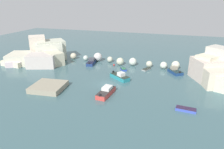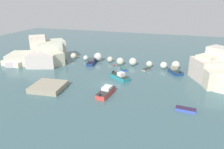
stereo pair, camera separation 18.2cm
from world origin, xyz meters
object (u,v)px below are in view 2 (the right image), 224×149
Objects in this scene: moored_boat_0 at (186,110)px; moored_boat_1 at (120,77)px; stone_dock at (49,87)px; moored_boat_2 at (175,71)px; moored_boat_7 at (147,69)px; moored_boat_3 at (106,92)px; moored_boat_4 at (124,69)px; moored_boat_5 at (91,62)px; moored_boat_6 at (48,86)px; channel_buoy at (114,65)px.

moored_boat_0 is 0.63× the size of moored_boat_1.
moored_boat_2 is (27.34, 20.22, 0.00)m from stone_dock.
stone_dock is at bearing -17.62° from moored_boat_7.
moored_boat_2 is at bearing -30.55° from moored_boat_3.
moored_boat_2 is at bearing 114.14° from moored_boat_7.
moored_boat_0 is at bearing -0.60° from moored_boat_1.
moored_boat_3 is at bearing 178.44° from moored_boat_0.
moored_boat_1 reaches higher than moored_boat_7.
moored_boat_7 is (-10.75, 20.99, -0.05)m from moored_boat_0.
moored_boat_0 is 25.47m from moored_boat_4.
moored_boat_0 is at bearing 52.85° from moored_boat_7.
moored_boat_4 is at bearing -112.52° from moored_boat_5.
moored_boat_6 is (-0.58, 0.64, -0.28)m from stone_dock.
moored_boat_4 is (3.87, -3.08, 0.01)m from channel_buoy.
moored_boat_2 is 0.92× the size of moored_boat_5.
moored_boat_5 is (-25.69, 0.66, 0.07)m from moored_boat_2.
moored_boat_1 is 9.87m from moored_boat_3.
moored_boat_1 is 16.20m from moored_boat_2.
moored_boat_3 is (13.61, 1.33, 0.09)m from stone_dock.
moored_boat_5 reaches higher than stone_dock.
moored_boat_6 is (-14.47, -10.55, -0.36)m from moored_boat_1.
moored_boat_1 reaches higher than moored_boat_2.
moored_boat_3 is 19.95m from moored_boat_7.
moored_boat_5 reaches higher than channel_buoy.
moored_boat_3 is (-13.73, -18.89, 0.09)m from moored_boat_2.
channel_buoy is 0.09× the size of moored_boat_3.
moored_boat_5 is (-7.44, -0.53, 0.40)m from channel_buoy.
moored_boat_1 is 17.91m from moored_boat_6.
moored_boat_1 is at bearing -4.65° from moored_boat_7.
moored_boat_1 is 2.22× the size of moored_boat_4.
moored_boat_0 reaches higher than moored_boat_7.
moored_boat_7 is at bearing 95.01° from moored_boat_1.
moored_boat_6 is at bearing -177.28° from moored_boat_0.
moored_boat_2 is at bearing -164.67° from moored_boat_6.
moored_boat_4 is at bearing 7.65° from moored_boat_3.
moored_boat_7 is at bearing 78.13° from moored_boat_4.
moored_boat_4 is 11.60m from moored_boat_5.
moored_boat_7 is (19.30, 20.44, -0.35)m from stone_dock.
moored_boat_0 reaches higher than channel_buoy.
moored_boat_6 is at bearing 163.90° from moored_boat_5.
moored_boat_5 is 1.29× the size of moored_boat_6.
moored_boat_4 is at bearing -38.53° from channel_buoy.
stone_dock is 1.14× the size of moored_boat_3.
stone_dock is at bearing -176.09° from moored_boat_0.
moored_boat_5 is at bearing 36.91° from moored_boat_3.
stone_dock is 1.66× the size of moored_boat_6.
stone_dock is at bearing 92.62° from moored_boat_2.
stone_dock is 2.16× the size of moored_boat_7.
moored_boat_2 reaches higher than moored_boat_7.
stone_dock is at bearing 112.43° from moored_boat_6.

